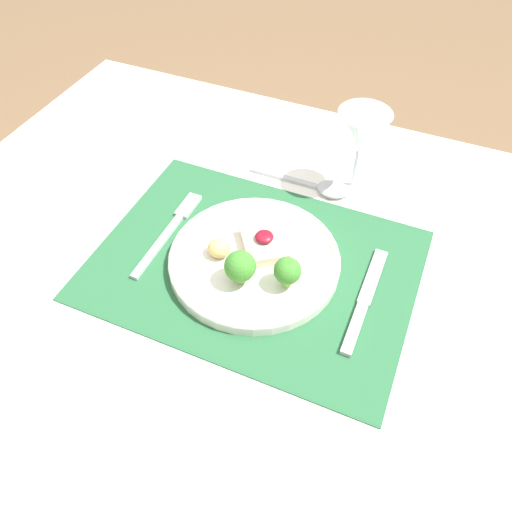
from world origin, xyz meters
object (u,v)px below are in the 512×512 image
Objects in this scene: knife at (363,306)px; wine_glass_near at (361,136)px; dinner_plate at (256,259)px; fork at (172,227)px; spoon at (324,187)px.

wine_glass_near reaches higher than knife.
wine_glass_near is at bearing 111.54° from knife.
fork is at bearing 173.50° from dinner_plate.
dinner_plate is at bearing 178.55° from knife.
knife is at bearing -2.52° from fork.
fork is 1.08× the size of spoon.
dinner_plate is 0.16m from fork.
dinner_plate is at bearing -96.69° from spoon.
dinner_plate is 0.28m from wine_glass_near.
wine_glass_near reaches higher than dinner_plate.
wine_glass_near is (-0.09, 0.26, 0.10)m from knife.
knife reaches higher than fork.
fork is 0.28m from spoon.
dinner_plate is 1.42× the size of spoon.
dinner_plate reaches higher than knife.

